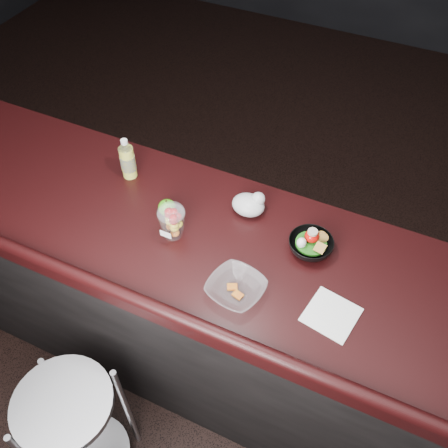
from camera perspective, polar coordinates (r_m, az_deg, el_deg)
The scene contains 11 objects.
ground at distance 2.63m, azimuth -4.89°, elevation -20.51°, with size 8.00×8.00×0.00m, color black.
room_shell at distance 1.13m, azimuth -11.03°, elevation 14.63°, with size 8.00×8.00×8.00m.
counter at distance 2.28m, azimuth -2.12°, elevation -9.56°, with size 4.06×0.71×1.02m.
stool_left at distance 2.11m, azimuth -16.75°, elevation -20.92°, with size 0.44×0.44×0.73m.
lemonade_bottle at distance 2.08m, azimuth -10.94°, elevation 7.07°, with size 0.06×0.06×0.19m.
fruit_cup at distance 1.83m, azimuth -5.97°, elevation 0.39°, with size 0.10×0.10×0.15m.
green_apple at distance 1.93m, azimuth -6.53°, elevation 1.88°, with size 0.07×0.07×0.07m.
plastic_bag at distance 1.92m, azimuth 2.94°, elevation 2.29°, with size 0.13×0.11×0.09m.
snack_bowl at distance 1.83m, azimuth 9.85°, elevation -2.30°, with size 0.20×0.20×0.09m.
takeout_bowl at distance 1.70m, azimuth 1.37°, elevation -7.38°, with size 0.22×0.22×0.05m.
paper_napkin at distance 1.70m, azimuth 12.15°, elevation -10.08°, with size 0.16×0.16×0.00m, color white.
Camera 1 is at (0.58, -0.75, 2.45)m, focal length 40.00 mm.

